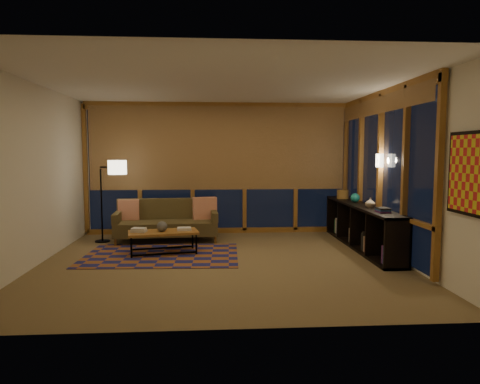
{
  "coord_description": "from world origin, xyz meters",
  "views": [
    {
      "loc": [
        -0.14,
        -6.43,
        1.68
      ],
      "look_at": [
        0.32,
        0.53,
        1.04
      ],
      "focal_mm": 32.0,
      "sensor_mm": 36.0,
      "label": 1
    }
  ],
  "objects": [
    {
      "name": "floor",
      "position": [
        0.0,
        0.0,
        0.0
      ],
      "size": [
        5.5,
        5.0,
        0.01
      ],
      "primitive_type": "cube",
      "color": "olive",
      "rests_on": "ground"
    },
    {
      "name": "ceiling",
      "position": [
        0.0,
        0.0,
        2.7
      ],
      "size": [
        5.5,
        5.0,
        0.01
      ],
      "primitive_type": "cube",
      "color": "silver",
      "rests_on": "walls"
    },
    {
      "name": "walls",
      "position": [
        0.0,
        0.0,
        1.35
      ],
      "size": [
        5.51,
        5.01,
        2.7
      ],
      "color": "white",
      "rests_on": "floor"
    },
    {
      "name": "window_wall_back",
      "position": [
        0.0,
        2.43,
        1.35
      ],
      "size": [
        5.3,
        0.16,
        2.6
      ],
      "primitive_type": null,
      "color": "#935622",
      "rests_on": "walls"
    },
    {
      "name": "window_wall_right",
      "position": [
        2.68,
        0.6,
        1.35
      ],
      "size": [
        0.16,
        3.7,
        2.6
      ],
      "primitive_type": null,
      "color": "#935622",
      "rests_on": "walls"
    },
    {
      "name": "wall_art",
      "position": [
        2.71,
        -1.85,
        1.45
      ],
      "size": [
        0.06,
        0.74,
        0.94
      ],
      "primitive_type": null,
      "color": "red",
      "rests_on": "walls"
    },
    {
      "name": "wall_sconce",
      "position": [
        2.62,
        0.45,
        1.55
      ],
      "size": [
        0.12,
        0.18,
        0.22
      ],
      "primitive_type": null,
      "color": "#FFF0C6",
      "rests_on": "walls"
    },
    {
      "name": "sofa",
      "position": [
        -1.0,
        1.65,
        0.39
      ],
      "size": [
        1.94,
        0.88,
        0.78
      ],
      "primitive_type": null,
      "rotation": [
        0.0,
        0.0,
        0.06
      ],
      "color": "brown",
      "rests_on": "floor"
    },
    {
      "name": "pillow_left",
      "position": [
        -1.73,
        1.81,
        0.58
      ],
      "size": [
        0.4,
        0.15,
        0.39
      ],
      "primitive_type": null,
      "rotation": [
        0.0,
        0.0,
        0.05
      ],
      "color": "#C82D00",
      "rests_on": "sofa"
    },
    {
      "name": "pillow_right",
      "position": [
        -0.28,
        1.84,
        0.62
      ],
      "size": [
        0.48,
        0.25,
        0.45
      ],
      "primitive_type": null,
      "rotation": [
        0.0,
        0.0,
        0.23
      ],
      "color": "#C82D00",
      "rests_on": "sofa"
    },
    {
      "name": "area_rug",
      "position": [
        -0.97,
        0.51,
        0.01
      ],
      "size": [
        2.54,
        1.75,
        0.01
      ],
      "primitive_type": "cube",
      "rotation": [
        0.0,
        0.0,
        -0.04
      ],
      "color": "brown",
      "rests_on": "floor"
    },
    {
      "name": "coffee_table",
      "position": [
        -0.95,
        0.64,
        0.19
      ],
      "size": [
        1.21,
        0.72,
        0.38
      ],
      "primitive_type": null,
      "rotation": [
        0.0,
        0.0,
        0.19
      ],
      "color": "#935622",
      "rests_on": "floor"
    },
    {
      "name": "book_stack_a",
      "position": [
        -1.34,
        0.6,
        0.42
      ],
      "size": [
        0.29,
        0.25,
        0.08
      ],
      "primitive_type": null,
      "rotation": [
        0.0,
        0.0,
        -0.16
      ],
      "color": "silver",
      "rests_on": "coffee_table"
    },
    {
      "name": "book_stack_b",
      "position": [
        -0.61,
        0.71,
        0.4
      ],
      "size": [
        0.26,
        0.21,
        0.05
      ],
      "primitive_type": null,
      "rotation": [
        0.0,
        0.0,
        0.08
      ],
      "color": "silver",
      "rests_on": "coffee_table"
    },
    {
      "name": "ceramic_pot",
      "position": [
        -0.97,
        0.63,
        0.46
      ],
      "size": [
        0.23,
        0.23,
        0.17
      ],
      "primitive_type": "sphere",
      "rotation": [
        0.0,
        0.0,
        0.43
      ],
      "color": "black",
      "rests_on": "coffee_table"
    },
    {
      "name": "floor_lamp",
      "position": [
        -2.21,
        1.68,
        0.77
      ],
      "size": [
        0.6,
        0.49,
        1.55
      ],
      "primitive_type": null,
      "rotation": [
        0.0,
        0.0,
        -0.35
      ],
      "color": "black",
      "rests_on": "floor"
    },
    {
      "name": "bookshelf",
      "position": [
        2.49,
        0.88,
        0.38
      ],
      "size": [
        0.4,
        3.05,
        0.76
      ],
      "primitive_type": null,
      "color": "black",
      "rests_on": "floor"
    },
    {
      "name": "basket",
      "position": [
        2.47,
        1.91,
        0.85
      ],
      "size": [
        0.29,
        0.29,
        0.17
      ],
      "primitive_type": "cylinder",
      "rotation": [
        0.0,
        0.0,
        0.34
      ],
      "color": "olive",
      "rests_on": "bookshelf"
    },
    {
      "name": "teal_bowl",
      "position": [
        2.49,
        1.22,
        0.85
      ],
      "size": [
        0.18,
        0.18,
        0.17
      ],
      "primitive_type": "sphere",
      "rotation": [
        0.0,
        0.0,
        0.04
      ],
      "color": "#156D68",
      "rests_on": "bookshelf"
    },
    {
      "name": "vase",
      "position": [
        2.49,
        0.47,
        0.85
      ],
      "size": [
        0.21,
        0.21,
        0.17
      ],
      "primitive_type": "imported",
      "rotation": [
        0.0,
        0.0,
        -0.33
      ],
      "color": "tan",
      "rests_on": "bookshelf"
    },
    {
      "name": "shelf_book_stack",
      "position": [
        2.49,
        -0.07,
        0.8
      ],
      "size": [
        0.16,
        0.23,
        0.07
      ],
      "primitive_type": null,
      "rotation": [
        0.0,
        0.0,
        -0.0
      ],
      "color": "silver",
      "rests_on": "bookshelf"
    }
  ]
}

